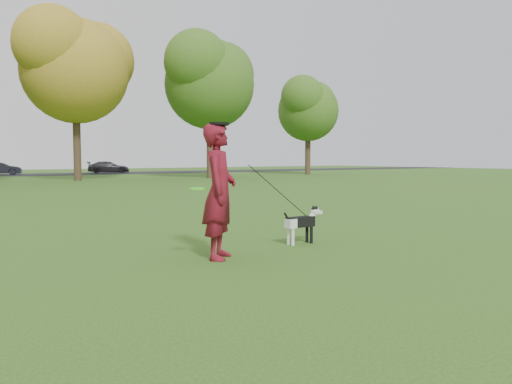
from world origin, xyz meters
TOP-DOWN VIEW (x-y plane):
  - ground at (0.00, 0.00)m, footprint 120.00×120.00m
  - man at (-1.06, -0.36)m, footprint 0.85×0.88m
  - dog at (0.81, -0.08)m, footprint 0.88×0.18m
  - car_mid at (1.23, 40.00)m, footprint 3.47×1.85m
  - car_right at (10.43, 40.00)m, footprint 4.11×2.70m
  - man_held_items at (0.16, -0.25)m, footprint 2.53×0.50m

SIDE VIEW (x-z plane):
  - ground at x=0.00m, z-range 0.00..0.00m
  - dog at x=0.81m, z-range 0.07..0.74m
  - car_mid at x=1.23m, z-range 0.02..1.11m
  - car_right at x=10.43m, z-range 0.02..1.13m
  - man_held_items at x=0.16m, z-range 0.14..1.73m
  - man at x=-1.06m, z-range 0.00..2.03m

